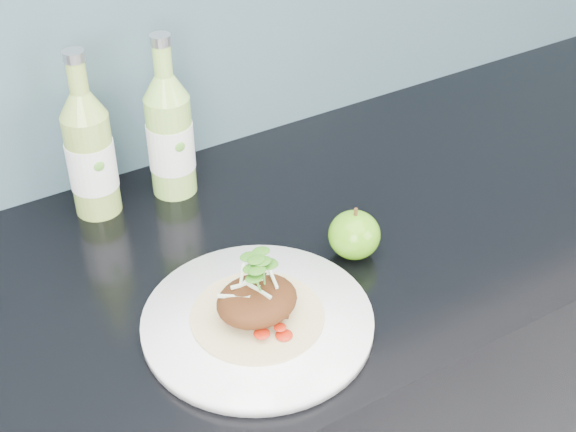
{
  "coord_description": "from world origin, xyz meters",
  "views": [
    {
      "loc": [
        -0.38,
        0.94,
        1.59
      ],
      "look_at": [
        0.04,
        1.63,
        1.0
      ],
      "focal_mm": 50.0,
      "sensor_mm": 36.0,
      "label": 1
    }
  ],
  "objects_px": {
    "dinner_plate": "(258,322)",
    "cider_bottle_left": "(90,154)",
    "green_apple": "(354,235)",
    "cider_bottle_right": "(170,135)"
  },
  "relations": [
    {
      "from": "dinner_plate",
      "to": "cider_bottle_right",
      "type": "distance_m",
      "value": 0.34
    },
    {
      "from": "green_apple",
      "to": "cider_bottle_left",
      "type": "distance_m",
      "value": 0.39
    },
    {
      "from": "green_apple",
      "to": "cider_bottle_right",
      "type": "xyz_separation_m",
      "value": [
        -0.14,
        0.27,
        0.06
      ]
    },
    {
      "from": "green_apple",
      "to": "cider_bottle_right",
      "type": "height_order",
      "value": "cider_bottle_right"
    },
    {
      "from": "dinner_plate",
      "to": "cider_bottle_left",
      "type": "height_order",
      "value": "cider_bottle_left"
    },
    {
      "from": "dinner_plate",
      "to": "cider_bottle_left",
      "type": "relative_size",
      "value": 1.34
    },
    {
      "from": "dinner_plate",
      "to": "cider_bottle_left",
      "type": "distance_m",
      "value": 0.36
    },
    {
      "from": "green_apple",
      "to": "cider_bottle_left",
      "type": "height_order",
      "value": "cider_bottle_left"
    },
    {
      "from": "dinner_plate",
      "to": "green_apple",
      "type": "distance_m",
      "value": 0.19
    },
    {
      "from": "green_apple",
      "to": "cider_bottle_right",
      "type": "relative_size",
      "value": 0.31
    }
  ]
}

